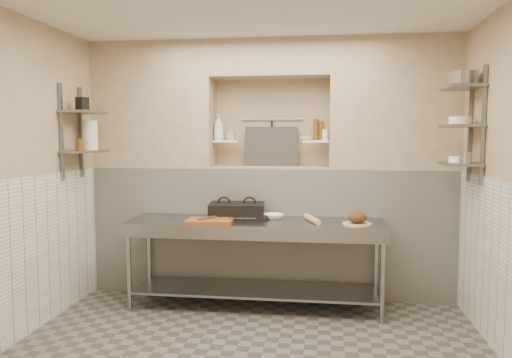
% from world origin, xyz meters
% --- Properties ---
extents(wall_left, '(0.10, 3.90, 2.80)m').
position_xyz_m(wall_left, '(-2.05, 0.00, 1.40)').
color(wall_left, tan).
rests_on(wall_left, ground).
extents(wall_back, '(4.00, 0.10, 2.80)m').
position_xyz_m(wall_back, '(0.00, 2.00, 1.40)').
color(wall_back, tan).
rests_on(wall_back, ground).
extents(wall_front, '(4.00, 0.10, 2.80)m').
position_xyz_m(wall_front, '(0.00, -2.00, 1.40)').
color(wall_front, tan).
rests_on(wall_front, ground).
extents(backwall_lower, '(4.00, 0.40, 1.40)m').
position_xyz_m(backwall_lower, '(0.00, 1.75, 0.70)').
color(backwall_lower, white).
rests_on(backwall_lower, floor).
extents(alcove_sill, '(1.30, 0.40, 0.02)m').
position_xyz_m(alcove_sill, '(0.00, 1.75, 1.41)').
color(alcove_sill, tan).
rests_on(alcove_sill, backwall_lower).
extents(backwall_pillar_left, '(1.35, 0.40, 1.40)m').
position_xyz_m(backwall_pillar_left, '(-1.33, 1.75, 2.10)').
color(backwall_pillar_left, tan).
rests_on(backwall_pillar_left, backwall_lower).
extents(backwall_pillar_right, '(1.35, 0.40, 1.40)m').
position_xyz_m(backwall_pillar_right, '(1.33, 1.75, 2.10)').
color(backwall_pillar_right, tan).
rests_on(backwall_pillar_right, backwall_lower).
extents(backwall_header, '(1.30, 0.40, 0.40)m').
position_xyz_m(backwall_header, '(0.00, 1.75, 2.60)').
color(backwall_header, tan).
rests_on(backwall_header, backwall_lower).
extents(wainscot_left, '(0.02, 3.90, 1.40)m').
position_xyz_m(wainscot_left, '(-1.99, 0.00, 0.70)').
color(wainscot_left, white).
rests_on(wainscot_left, floor).
extents(alcove_shelf_left, '(0.28, 0.16, 0.02)m').
position_xyz_m(alcove_shelf_left, '(-0.50, 1.75, 1.70)').
color(alcove_shelf_left, white).
rests_on(alcove_shelf_left, backwall_lower).
extents(alcove_shelf_right, '(0.28, 0.16, 0.02)m').
position_xyz_m(alcove_shelf_right, '(0.50, 1.75, 1.70)').
color(alcove_shelf_right, white).
rests_on(alcove_shelf_right, backwall_lower).
extents(utensil_rail, '(0.70, 0.02, 0.02)m').
position_xyz_m(utensil_rail, '(0.00, 1.92, 1.95)').
color(utensil_rail, gray).
rests_on(utensil_rail, wall_back).
extents(hanging_steel, '(0.02, 0.02, 0.30)m').
position_xyz_m(hanging_steel, '(0.00, 1.90, 1.78)').
color(hanging_steel, black).
rests_on(hanging_steel, utensil_rail).
extents(splash_panel, '(0.60, 0.08, 0.45)m').
position_xyz_m(splash_panel, '(0.00, 1.85, 1.64)').
color(splash_panel, '#383330').
rests_on(splash_panel, alcove_sill).
extents(shelf_rail_left_a, '(0.03, 0.03, 0.95)m').
position_xyz_m(shelf_rail_left_a, '(-1.98, 1.25, 1.80)').
color(shelf_rail_left_a, slate).
rests_on(shelf_rail_left_a, wall_left).
extents(shelf_rail_left_b, '(0.03, 0.03, 0.95)m').
position_xyz_m(shelf_rail_left_b, '(-1.98, 0.85, 1.80)').
color(shelf_rail_left_b, slate).
rests_on(shelf_rail_left_b, wall_left).
extents(wall_shelf_left_lower, '(0.30, 0.50, 0.02)m').
position_xyz_m(wall_shelf_left_lower, '(-1.84, 1.05, 1.60)').
color(wall_shelf_left_lower, slate).
rests_on(wall_shelf_left_lower, wall_left).
extents(wall_shelf_left_upper, '(0.30, 0.50, 0.03)m').
position_xyz_m(wall_shelf_left_upper, '(-1.84, 1.05, 2.00)').
color(wall_shelf_left_upper, slate).
rests_on(wall_shelf_left_upper, wall_left).
extents(shelf_rail_right_a, '(0.03, 0.03, 1.05)m').
position_xyz_m(shelf_rail_right_a, '(1.98, 1.25, 1.85)').
color(shelf_rail_right_a, slate).
rests_on(shelf_rail_right_a, wall_right).
extents(shelf_rail_right_b, '(0.03, 0.03, 1.05)m').
position_xyz_m(shelf_rail_right_b, '(1.98, 0.85, 1.85)').
color(shelf_rail_right_b, slate).
rests_on(shelf_rail_right_b, wall_right).
extents(wall_shelf_right_lower, '(0.30, 0.50, 0.02)m').
position_xyz_m(wall_shelf_right_lower, '(1.84, 1.05, 1.50)').
color(wall_shelf_right_lower, slate).
rests_on(wall_shelf_right_lower, wall_right).
extents(wall_shelf_right_mid, '(0.30, 0.50, 0.02)m').
position_xyz_m(wall_shelf_right_mid, '(1.84, 1.05, 1.85)').
color(wall_shelf_right_mid, slate).
rests_on(wall_shelf_right_mid, wall_right).
extents(wall_shelf_right_upper, '(0.30, 0.50, 0.03)m').
position_xyz_m(wall_shelf_right_upper, '(1.84, 1.05, 2.20)').
color(wall_shelf_right_upper, slate).
rests_on(wall_shelf_right_upper, wall_right).
extents(prep_table, '(2.60, 0.70, 0.90)m').
position_xyz_m(prep_table, '(-0.09, 1.18, 0.64)').
color(prep_table, gray).
rests_on(prep_table, floor).
extents(panini_press, '(0.61, 0.48, 0.15)m').
position_xyz_m(panini_press, '(-0.31, 1.34, 0.98)').
color(panini_press, black).
rests_on(panini_press, prep_table).
extents(cutting_board, '(0.46, 0.34, 0.04)m').
position_xyz_m(cutting_board, '(-0.52, 0.97, 0.92)').
color(cutting_board, brown).
rests_on(cutting_board, prep_table).
extents(knife_blade, '(0.27, 0.05, 0.01)m').
position_xyz_m(knife_blade, '(-0.20, 1.04, 0.95)').
color(knife_blade, gray).
rests_on(knife_blade, cutting_board).
extents(tongs, '(0.15, 0.23, 0.02)m').
position_xyz_m(tongs, '(-0.55, 0.97, 0.96)').
color(tongs, gray).
rests_on(tongs, cutting_board).
extents(mixing_bowl, '(0.27, 0.27, 0.05)m').
position_xyz_m(mixing_bowl, '(0.08, 1.33, 0.93)').
color(mixing_bowl, white).
rests_on(mixing_bowl, prep_table).
extents(rolling_pin, '(0.18, 0.39, 0.06)m').
position_xyz_m(rolling_pin, '(0.48, 1.18, 0.93)').
color(rolling_pin, tan).
rests_on(rolling_pin, prep_table).
extents(bread_board, '(0.28, 0.28, 0.02)m').
position_xyz_m(bread_board, '(0.92, 1.09, 0.91)').
color(bread_board, tan).
rests_on(bread_board, prep_table).
extents(bread_loaf, '(0.18, 0.18, 0.11)m').
position_xyz_m(bread_loaf, '(0.92, 1.09, 0.97)').
color(bread_loaf, '#4C2D19').
rests_on(bread_loaf, bread_board).
extents(bottle_soap, '(0.15, 0.15, 0.29)m').
position_xyz_m(bottle_soap, '(-0.59, 1.76, 1.86)').
color(bottle_soap, white).
rests_on(bottle_soap, alcove_shelf_left).
extents(jar_alcove, '(0.07, 0.07, 0.11)m').
position_xyz_m(jar_alcove, '(-0.45, 1.77, 1.77)').
color(jar_alcove, tan).
rests_on(jar_alcove, alcove_shelf_left).
extents(bowl_alcove, '(0.16, 0.16, 0.04)m').
position_xyz_m(bowl_alcove, '(0.39, 1.72, 1.73)').
color(bowl_alcove, white).
rests_on(bowl_alcove, alcove_shelf_right).
extents(condiment_a, '(0.06, 0.06, 0.21)m').
position_xyz_m(condiment_a, '(0.56, 1.78, 1.82)').
color(condiment_a, '#583815').
rests_on(condiment_a, alcove_shelf_right).
extents(condiment_b, '(0.06, 0.06, 0.23)m').
position_xyz_m(condiment_b, '(0.50, 1.78, 1.83)').
color(condiment_b, '#583815').
rests_on(condiment_b, alcove_shelf_right).
extents(condiment_c, '(0.07, 0.07, 0.12)m').
position_xyz_m(condiment_c, '(0.60, 1.77, 1.77)').
color(condiment_c, white).
rests_on(condiment_c, alcove_shelf_right).
extents(jug_left, '(0.15, 0.15, 0.31)m').
position_xyz_m(jug_left, '(-1.84, 1.18, 1.77)').
color(jug_left, white).
rests_on(jug_left, wall_shelf_left_lower).
extents(jar_left, '(0.08, 0.08, 0.12)m').
position_xyz_m(jar_left, '(-1.84, 0.96, 1.67)').
color(jar_left, '#583815').
rests_on(jar_left, wall_shelf_left_lower).
extents(box_left_upper, '(0.13, 0.13, 0.14)m').
position_xyz_m(box_left_upper, '(-1.84, 1.03, 2.08)').
color(box_left_upper, black).
rests_on(box_left_upper, wall_shelf_left_upper).
extents(bowl_right, '(0.19, 0.19, 0.06)m').
position_xyz_m(bowl_right, '(1.84, 1.07, 1.54)').
color(bowl_right, white).
rests_on(bowl_right, wall_shelf_right_lower).
extents(canister_right, '(0.11, 0.11, 0.11)m').
position_xyz_m(canister_right, '(1.84, 0.86, 1.57)').
color(canister_right, gray).
rests_on(canister_right, wall_shelf_right_lower).
extents(bowl_right_mid, '(0.20, 0.20, 0.07)m').
position_xyz_m(bowl_right_mid, '(1.84, 1.09, 1.90)').
color(bowl_right_mid, white).
rests_on(bowl_right_mid, wall_shelf_right_mid).
extents(basket_right, '(0.22, 0.25, 0.13)m').
position_xyz_m(basket_right, '(1.84, 1.04, 2.28)').
color(basket_right, gray).
rests_on(basket_right, wall_shelf_right_upper).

